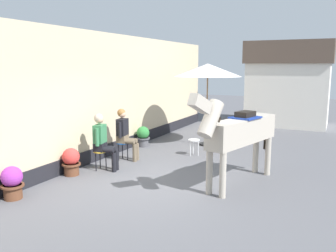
{
  "coord_description": "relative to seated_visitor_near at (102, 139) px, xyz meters",
  "views": [
    {
      "loc": [
        3.34,
        -6.61,
        2.52
      ],
      "look_at": [
        -0.4,
        1.2,
        1.05
      ],
      "focal_mm": 38.15,
      "sensor_mm": 36.0,
      "label": 1
    }
  ],
  "objects": [
    {
      "name": "ground_plane",
      "position": [
        1.72,
        2.7,
        -0.78
      ],
      "size": [
        40.0,
        40.0,
        0.0
      ],
      "primitive_type": "plane",
      "color": "#56565B"
    },
    {
      "name": "seated_visitor_far",
      "position": [
        -0.03,
        1.04,
        0.0
      ],
      "size": [
        0.61,
        0.49,
        1.39
      ],
      "color": "#194C99",
      "rests_on": "ground_plane"
    },
    {
      "name": "pub_facade_wall",
      "position": [
        -0.83,
        1.2,
        0.76
      ],
      "size": [
        0.34,
        14.0,
        3.4
      ],
      "color": "#CCB793",
      "rests_on": "ground_plane"
    },
    {
      "name": "flower_planter_inner_near",
      "position": [
        -0.42,
        -0.66,
        -0.44
      ],
      "size": [
        0.43,
        0.43,
        0.64
      ],
      "color": "brown",
      "rests_on": "ground_plane"
    },
    {
      "name": "saddled_horse_center",
      "position": [
        3.25,
        0.32,
        0.38
      ],
      "size": [
        1.07,
        2.93,
        2.06
      ],
      "color": "#B2A899",
      "rests_on": "ground_plane"
    },
    {
      "name": "distant_cottage",
      "position": [
        3.12,
        8.99,
        1.02
      ],
      "size": [
        3.4,
        2.6,
        3.5
      ],
      "color": "silver",
      "rests_on": "ground_plane"
    },
    {
      "name": "flower_planter_nearest",
      "position": [
        -0.43,
        -2.32,
        -0.44
      ],
      "size": [
        0.43,
        0.43,
        0.64
      ],
      "color": "brown",
      "rests_on": "ground_plane"
    },
    {
      "name": "cafe_parasol",
      "position": [
        1.35,
        3.7,
        1.59
      ],
      "size": [
        2.1,
        2.1,
        2.58
      ],
      "color": "black",
      "rests_on": "ground_plane"
    },
    {
      "name": "spare_stool_white",
      "position": [
        1.47,
        2.3,
        -0.38
      ],
      "size": [
        0.32,
        0.32,
        0.46
      ],
      "color": "white",
      "rests_on": "ground_plane"
    },
    {
      "name": "seated_visitor_near",
      "position": [
        0.0,
        0.0,
        0.0
      ],
      "size": [
        0.61,
        0.48,
        1.39
      ],
      "color": "gold",
      "rests_on": "ground_plane"
    },
    {
      "name": "flower_planter_farthest",
      "position": [
        -0.39,
        2.67,
        -0.44
      ],
      "size": [
        0.43,
        0.43,
        0.64
      ],
      "color": "#4C4C51",
      "rests_on": "ground_plane"
    }
  ]
}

